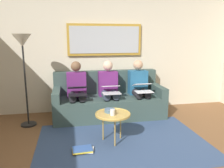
% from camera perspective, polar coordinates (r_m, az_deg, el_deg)
% --- Properties ---
extents(wall_rear, '(6.00, 0.12, 2.60)m').
position_cam_1_polar(wall_rear, '(4.94, -2.00, 8.37)').
color(wall_rear, beige).
rests_on(wall_rear, ground_plane).
extents(area_rug, '(2.60, 1.80, 0.01)m').
position_cam_1_polar(area_rug, '(3.59, 2.66, -14.54)').
color(area_rug, '#33476B').
rests_on(area_rug, ground_plane).
extents(couch, '(2.20, 0.90, 0.90)m').
position_cam_1_polar(couch, '(4.64, -0.98, -4.28)').
color(couch, '#384C47').
rests_on(couch, ground_plane).
extents(framed_mirror, '(1.59, 0.05, 0.67)m').
position_cam_1_polar(framed_mirror, '(4.84, -1.85, 11.26)').
color(framed_mirror, '#B7892D').
extents(coffee_table, '(0.54, 0.54, 0.47)m').
position_cam_1_polar(coffee_table, '(3.43, 0.21, -7.82)').
color(coffee_table, tan).
rests_on(coffee_table, ground_plane).
extents(cup, '(0.07, 0.07, 0.09)m').
position_cam_1_polar(cup, '(3.34, 0.12, -7.29)').
color(cup, silver).
rests_on(cup, coffee_table).
extents(bowl, '(0.17, 0.17, 0.05)m').
position_cam_1_polar(bowl, '(3.48, -0.60, -6.81)').
color(bowl, slate).
rests_on(bowl, coffee_table).
extents(person_left, '(0.38, 0.58, 1.14)m').
position_cam_1_polar(person_left, '(4.65, 6.94, -0.54)').
color(person_left, '#235B84').
rests_on(person_left, couch).
extents(laptop_white, '(0.33, 0.37, 0.16)m').
position_cam_1_polar(laptop_white, '(4.43, 7.89, -0.91)').
color(laptop_white, white).
extents(person_middle, '(0.38, 0.58, 1.14)m').
position_cam_1_polar(person_middle, '(4.50, -0.84, -0.87)').
color(person_middle, '#66236B').
rests_on(person_middle, couch).
extents(laptop_silver, '(0.34, 0.34, 0.14)m').
position_cam_1_polar(laptop_silver, '(4.26, -0.26, -1.34)').
color(laptop_silver, silver).
extents(person_right, '(0.38, 0.58, 1.14)m').
position_cam_1_polar(person_right, '(4.43, -9.01, -1.20)').
color(person_right, '#66236B').
rests_on(person_right, couch).
extents(laptop_black, '(0.35, 0.35, 0.15)m').
position_cam_1_polar(laptop_black, '(4.20, -8.90, -1.72)').
color(laptop_black, black).
extents(magazine_stack, '(0.32, 0.25, 0.04)m').
position_cam_1_polar(magazine_stack, '(3.34, -7.52, -16.37)').
color(magazine_stack, red).
rests_on(magazine_stack, ground_plane).
extents(standing_lamp, '(0.32, 0.32, 1.66)m').
position_cam_1_polar(standing_lamp, '(4.20, -21.87, 7.91)').
color(standing_lamp, black).
rests_on(standing_lamp, ground_plane).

